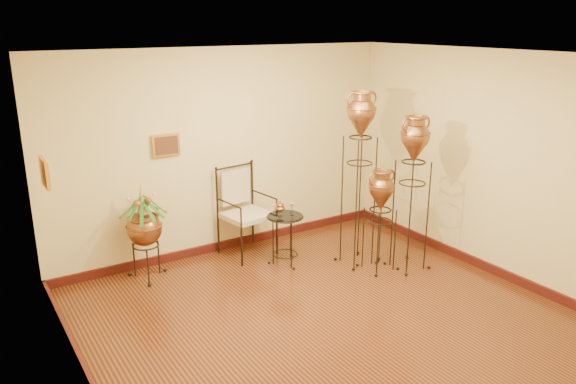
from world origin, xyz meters
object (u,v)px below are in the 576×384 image
amphora_tall (359,178)px  armchair (247,212)px  planter_urn (144,225)px  side_table (285,239)px  amphora_mid (412,193)px

amphora_tall → armchair: (-1.09, 1.03, -0.56)m
planter_urn → side_table: size_ratio=1.48×
amphora_tall → amphora_mid: bearing=-44.8°
amphora_mid → side_table: amphora_mid is taller
amphora_mid → armchair: size_ratio=1.65×
amphora_tall → amphora_mid: amphora_tall is taller
planter_urn → side_table: planter_urn is taller
armchair → side_table: armchair is taller
armchair → side_table: size_ratio=1.42×
amphora_tall → armchair: 1.60m
planter_urn → side_table: bearing=-18.4°
amphora_tall → amphora_mid: (0.48, -0.47, -0.16)m
amphora_mid → planter_urn: 3.37m
amphora_mid → planter_urn: bearing=153.4°
amphora_tall → side_table: bearing=150.8°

